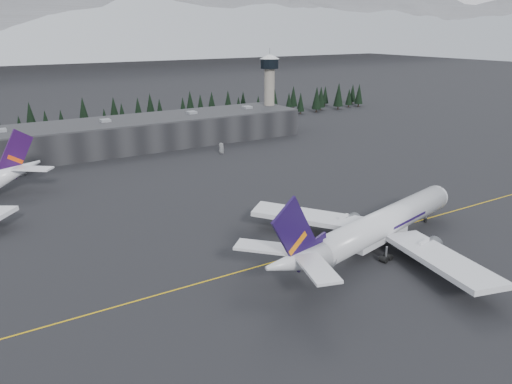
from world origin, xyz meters
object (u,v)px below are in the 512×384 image
control_tower (269,84)px  gse_vehicle_a (23,174)px  jet_main (372,229)px  gse_vehicle_b (222,151)px  terminal (130,134)px

control_tower → gse_vehicle_a: 126.37m
jet_main → gse_vehicle_b: jet_main is taller
terminal → gse_vehicle_b: (29.63, -29.83, -5.52)m
terminal → gse_vehicle_b: 42.40m
terminal → gse_vehicle_a: size_ratio=34.18×
jet_main → gse_vehicle_a: (-60.22, 113.20, -5.24)m
terminal → gse_vehicle_a: 51.89m
jet_main → terminal: bearing=82.4°
terminal → control_tower: control_tower is taller
jet_main → gse_vehicle_b: bearing=67.9°
gse_vehicle_a → gse_vehicle_b: size_ratio=1.02×
gse_vehicle_a → gse_vehicle_b: (76.48, -8.27, 0.13)m
terminal → control_tower: size_ratio=4.24×
terminal → gse_vehicle_a: bearing=-155.3°
jet_main → gse_vehicle_a: bearing=104.8°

